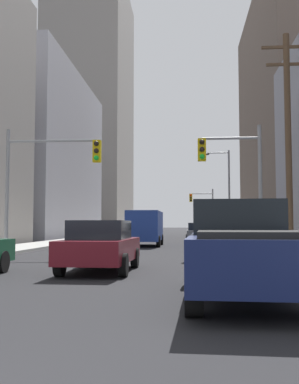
{
  "coord_description": "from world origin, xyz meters",
  "views": [
    {
      "loc": [
        2.62,
        -2.17,
        1.4
      ],
      "look_at": [
        0.0,
        29.43,
        3.69
      ],
      "focal_mm": 42.13,
      "sensor_mm": 36.0,
      "label": 1
    }
  ],
  "objects_px": {
    "cargo_van_blue": "(145,226)",
    "sedan_grey": "(199,233)",
    "sedan_white": "(116,232)",
    "sedan_maroon": "(101,246)",
    "traffic_signal_near_right": "(233,168)",
    "traffic_signal_near_left": "(48,168)",
    "pickup_truck_navy": "(242,249)",
    "traffic_signal_far_right": "(203,204)"
  },
  "relations": [
    {
      "from": "sedan_grey",
      "to": "traffic_signal_far_right",
      "type": "bearing_deg",
      "value": 87.31
    },
    {
      "from": "sedan_white",
      "to": "traffic_signal_near_right",
      "type": "relative_size",
      "value": 0.71
    },
    {
      "from": "sedan_white",
      "to": "traffic_signal_far_right",
      "type": "xyz_separation_m",
      "value": [
        8.27,
        19.47,
        3.24
      ]
    },
    {
      "from": "sedan_white",
      "to": "traffic_signal_near_right",
      "type": "distance_m",
      "value": 20.48
    },
    {
      "from": "pickup_truck_navy",
      "to": "sedan_white",
      "type": "distance_m",
      "value": 31.32
    },
    {
      "from": "cargo_van_blue",
      "to": "sedan_maroon",
      "type": "distance_m",
      "value": 16.1
    },
    {
      "from": "sedan_maroon",
      "to": "sedan_white",
      "type": "distance_m",
      "value": 26.26
    },
    {
      "from": "pickup_truck_navy",
      "to": "traffic_signal_near_left",
      "type": "relative_size",
      "value": 0.91
    },
    {
      "from": "sedan_maroon",
      "to": "traffic_signal_near_right",
      "type": "xyz_separation_m",
      "value": [
        4.72,
        7.6,
        3.23
      ]
    },
    {
      "from": "sedan_maroon",
      "to": "traffic_signal_near_left",
      "type": "relative_size",
      "value": 0.71
    },
    {
      "from": "pickup_truck_navy",
      "to": "traffic_signal_near_left",
      "type": "bearing_deg",
      "value": 122.42
    },
    {
      "from": "cargo_van_blue",
      "to": "sedan_white",
      "type": "xyz_separation_m",
      "value": [
        -3.49,
        9.92,
        -0.52
      ]
    },
    {
      "from": "sedan_grey",
      "to": "sedan_white",
      "type": "xyz_separation_m",
      "value": [
        -7.09,
        5.65,
        0.0
      ]
    },
    {
      "from": "pickup_truck_navy",
      "to": "traffic_signal_far_right",
      "type": "xyz_separation_m",
      "value": [
        1.02,
        49.94,
        3.08
      ]
    },
    {
      "from": "pickup_truck_navy",
      "to": "sedan_maroon",
      "type": "relative_size",
      "value": 1.29
    },
    {
      "from": "sedan_grey",
      "to": "sedan_white",
      "type": "bearing_deg",
      "value": 141.47
    },
    {
      "from": "traffic_signal_near_right",
      "to": "sedan_white",
      "type": "bearing_deg",
      "value": 114.4
    },
    {
      "from": "cargo_van_blue",
      "to": "traffic_signal_near_right",
      "type": "bearing_deg",
      "value": -60.19
    },
    {
      "from": "traffic_signal_near_left",
      "to": "traffic_signal_far_right",
      "type": "distance_m",
      "value": 38.86
    },
    {
      "from": "traffic_signal_near_left",
      "to": "pickup_truck_navy",
      "type": "bearing_deg",
      "value": -57.58
    },
    {
      "from": "cargo_van_blue",
      "to": "pickup_truck_navy",
      "type": "bearing_deg",
      "value": -79.61
    },
    {
      "from": "pickup_truck_navy",
      "to": "traffic_signal_near_right",
      "type": "distance_m",
      "value": 12.49
    },
    {
      "from": "sedan_white",
      "to": "traffic_signal_near_left",
      "type": "relative_size",
      "value": 0.71
    },
    {
      "from": "pickup_truck_navy",
      "to": "sedan_maroon",
      "type": "distance_m",
      "value": 5.74
    },
    {
      "from": "pickup_truck_navy",
      "to": "cargo_van_blue",
      "type": "distance_m",
      "value": 20.9
    },
    {
      "from": "traffic_signal_near_right",
      "to": "traffic_signal_far_right",
      "type": "bearing_deg",
      "value": 90.13
    },
    {
      "from": "sedan_grey",
      "to": "traffic_signal_near_right",
      "type": "xyz_separation_m",
      "value": [
        1.27,
        -12.77,
        3.23
      ]
    },
    {
      "from": "sedan_white",
      "to": "pickup_truck_navy",
      "type": "bearing_deg",
      "value": -76.61
    },
    {
      "from": "sedan_white",
      "to": "traffic_signal_near_left",
      "type": "bearing_deg",
      "value": -91.26
    },
    {
      "from": "sedan_grey",
      "to": "sedan_white",
      "type": "height_order",
      "value": "same"
    },
    {
      "from": "traffic_signal_far_right",
      "to": "sedan_grey",
      "type": "bearing_deg",
      "value": -92.69
    },
    {
      "from": "pickup_truck_navy",
      "to": "cargo_van_blue",
      "type": "xyz_separation_m",
      "value": [
        -3.77,
        20.55,
        0.35
      ]
    },
    {
      "from": "traffic_signal_near_right",
      "to": "traffic_signal_near_left",
      "type": "bearing_deg",
      "value": 179.99
    },
    {
      "from": "pickup_truck_navy",
      "to": "traffic_signal_far_right",
      "type": "distance_m",
      "value": 50.04
    },
    {
      "from": "traffic_signal_near_left",
      "to": "sedan_maroon",
      "type": "bearing_deg",
      "value": -62.01
    },
    {
      "from": "sedan_grey",
      "to": "traffic_signal_near_left",
      "type": "bearing_deg",
      "value": -120.4
    },
    {
      "from": "sedan_grey",
      "to": "sedan_white",
      "type": "distance_m",
      "value": 9.06
    },
    {
      "from": "cargo_van_blue",
      "to": "sedan_grey",
      "type": "xyz_separation_m",
      "value": [
        3.6,
        4.27,
        -0.52
      ]
    },
    {
      "from": "cargo_van_blue",
      "to": "sedan_white",
      "type": "height_order",
      "value": "cargo_van_blue"
    },
    {
      "from": "traffic_signal_far_right",
      "to": "traffic_signal_near_right",
      "type": "bearing_deg",
      "value": -89.87
    },
    {
      "from": "sedan_white",
      "to": "traffic_signal_near_right",
      "type": "bearing_deg",
      "value": -65.6
    },
    {
      "from": "sedan_maroon",
      "to": "traffic_signal_far_right",
      "type": "bearing_deg",
      "value": 84.18
    }
  ]
}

